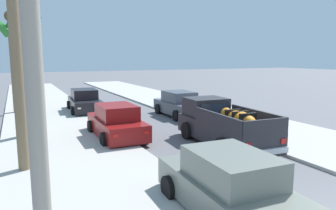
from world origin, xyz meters
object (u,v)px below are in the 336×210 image
at_px(car_right_mid, 180,105).
at_px(palm_tree_right_fore, 13,32).
at_px(car_left_mid, 117,123).
at_px(pickup_truck, 223,125).
at_px(car_left_near, 85,102).
at_px(car_right_near, 229,187).

distance_m(car_right_mid, palm_tree_right_fore, 11.45).
distance_m(car_left_mid, palm_tree_right_fore, 10.71).
bearing_deg(pickup_truck, car_left_mid, 141.30).
bearing_deg(car_left_near, palm_tree_right_fore, 161.29).
height_order(pickup_truck, car_right_mid, pickup_truck).
height_order(car_left_near, car_left_mid, same).
height_order(pickup_truck, car_right_near, pickup_truck).
relative_size(car_left_mid, car_right_mid, 1.00).
height_order(pickup_truck, palm_tree_right_fore, palm_tree_right_fore).
bearing_deg(car_right_near, car_left_near, 90.50).
bearing_deg(palm_tree_right_fore, car_right_mid, -30.84).
relative_size(pickup_truck, car_left_near, 1.23).
bearing_deg(pickup_truck, car_left_near, 109.02).
relative_size(car_left_mid, palm_tree_right_fore, 0.65).
relative_size(car_left_near, palm_tree_right_fore, 0.66).
xyz_separation_m(car_left_near, palm_tree_right_fore, (-4.01, 1.36, 4.50)).
distance_m(car_left_near, car_right_mid, 6.45).
relative_size(car_left_near, car_right_mid, 1.01).
height_order(car_left_near, car_right_near, same).
relative_size(pickup_truck, car_right_mid, 1.24).
bearing_deg(palm_tree_right_fore, car_right_near, -76.20).
xyz_separation_m(car_left_near, car_left_mid, (-0.08, -7.52, 0.00)).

